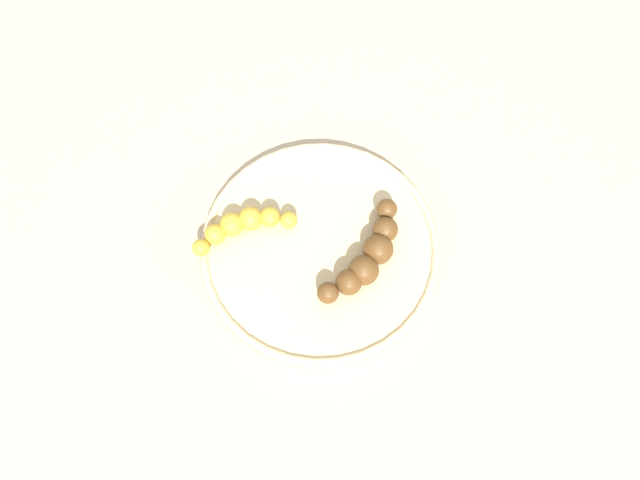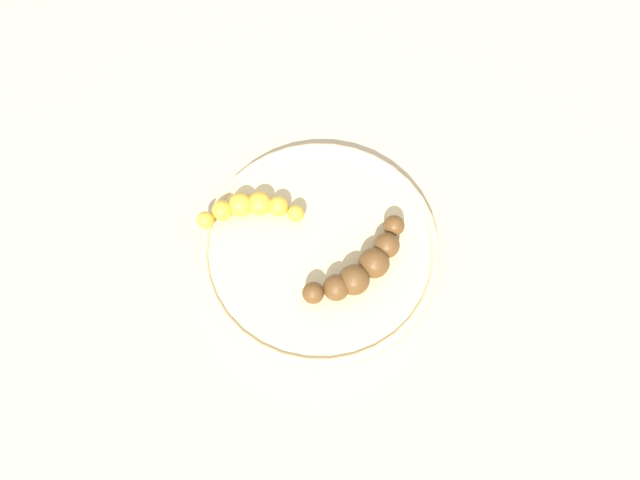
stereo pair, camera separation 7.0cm
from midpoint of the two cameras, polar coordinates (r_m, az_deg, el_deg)
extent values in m
plane|color=tan|center=(0.74, 2.71, -1.47)|extent=(2.40, 2.40, 0.00)
cylinder|color=#D1B784|center=(0.73, 2.74, -1.21)|extent=(0.29, 0.29, 0.02)
torus|color=#D1B784|center=(0.72, 2.77, -0.95)|extent=(0.29, 0.29, 0.01)
sphere|color=#593819|center=(0.68, 2.29, -5.40)|extent=(0.03, 0.03, 0.03)
sphere|color=#593819|center=(0.68, 4.48, -4.88)|extent=(0.03, 0.03, 0.03)
sphere|color=#593819|center=(0.69, 6.43, -3.89)|extent=(0.04, 0.04, 0.04)
sphere|color=#593819|center=(0.70, 8.02, -2.50)|extent=(0.04, 0.04, 0.04)
sphere|color=#593819|center=(0.71, 9.16, -0.83)|extent=(0.03, 0.03, 0.03)
sphere|color=#593819|center=(0.72, 9.80, 1.02)|extent=(0.03, 0.03, 0.03)
sphere|color=gold|center=(0.72, 0.46, 2.22)|extent=(0.02, 0.02, 0.02)
sphere|color=gold|center=(0.72, -1.21, 2.90)|extent=(0.03, 0.03, 0.03)
sphere|color=gold|center=(0.73, -3.01, 3.17)|extent=(0.03, 0.03, 0.03)
sphere|color=gold|center=(0.73, -4.82, 3.03)|extent=(0.03, 0.03, 0.03)
sphere|color=gold|center=(0.73, -6.56, 2.49)|extent=(0.03, 0.03, 0.03)
sphere|color=gold|center=(0.72, -8.12, 1.57)|extent=(0.02, 0.02, 0.02)
camera|label=1|loc=(0.04, -87.12, 6.81)|focal=33.75mm
camera|label=2|loc=(0.04, 92.88, -6.81)|focal=33.75mm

